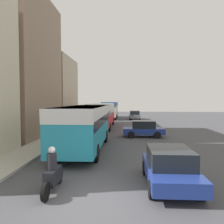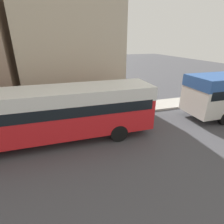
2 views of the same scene
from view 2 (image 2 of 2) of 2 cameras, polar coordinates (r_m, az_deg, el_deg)
The scene contains 3 objects.
building_far_terrace at distance 16.91m, azimuth -13.04°, elevation 19.29°, with size 6.13×8.13×9.20m.
bus_following at distance 9.97m, azimuth -19.14°, elevation 1.11°, with size 2.55×11.27×3.04m.
pedestrian_walking_away at distance 14.05m, azimuth -30.15°, elevation 1.08°, with size 0.40×0.40×1.66m.
Camera 2 is at (7.58, 20.99, 5.41)m, focal length 28.00 mm.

